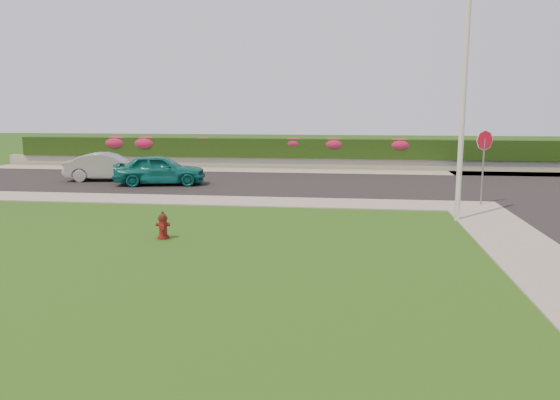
# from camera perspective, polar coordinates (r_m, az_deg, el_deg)

# --- Properties ---
(ground) EXTENTS (120.00, 120.00, 0.00)m
(ground) POSITION_cam_1_polar(r_m,az_deg,el_deg) (11.48, -6.70, -7.94)
(ground) COLOR black
(ground) RESTS_ON ground
(street_far) EXTENTS (26.00, 8.00, 0.04)m
(street_far) POSITION_cam_1_polar(r_m,az_deg,el_deg) (26.02, -9.92, 1.91)
(street_far) COLOR black
(street_far) RESTS_ON ground
(sidewalk_far) EXTENTS (24.00, 2.00, 0.04)m
(sidewalk_far) POSITION_cam_1_polar(r_m,az_deg,el_deg) (21.73, -16.34, 0.15)
(sidewalk_far) COLOR gray
(sidewalk_far) RESTS_ON ground
(curb_corner) EXTENTS (2.00, 2.00, 0.04)m
(curb_corner) POSITION_cam_1_polar(r_m,az_deg,el_deg) (20.36, 19.44, -0.63)
(curb_corner) COLOR gray
(curb_corner) RESTS_ON ground
(sidewalk_beyond) EXTENTS (34.00, 2.00, 0.04)m
(sidewalk_beyond) POSITION_cam_1_polar(r_m,az_deg,el_deg) (30.04, 0.26, 3.07)
(sidewalk_beyond) COLOR gray
(sidewalk_beyond) RESTS_ON ground
(retaining_wall) EXTENTS (34.00, 0.40, 0.60)m
(retaining_wall) POSITION_cam_1_polar(r_m,az_deg,el_deg) (31.49, 0.60, 3.89)
(retaining_wall) COLOR gray
(retaining_wall) RESTS_ON ground
(hedge) EXTENTS (32.00, 0.90, 1.10)m
(hedge) POSITION_cam_1_polar(r_m,az_deg,el_deg) (31.51, 0.62, 5.44)
(hedge) COLOR black
(hedge) RESTS_ON retaining_wall
(fire_hydrant) EXTENTS (0.38, 0.36, 0.74)m
(fire_hydrant) POSITION_cam_1_polar(r_m,az_deg,el_deg) (14.85, -12.14, -2.66)
(fire_hydrant) COLOR #580F0D
(fire_hydrant) RESTS_ON ground
(sedan_teal) EXTENTS (4.23, 2.37, 1.36)m
(sedan_teal) POSITION_cam_1_polar(r_m,az_deg,el_deg) (24.98, -12.44, 3.13)
(sedan_teal) COLOR #0D6763
(sedan_teal) RESTS_ON street_far
(sedan_silver) EXTENTS (4.13, 2.07, 1.30)m
(sedan_silver) POSITION_cam_1_polar(r_m,az_deg,el_deg) (27.10, -17.46, 3.34)
(sedan_silver) COLOR #989A9F
(sedan_silver) RESTS_ON street_far
(utility_pole) EXTENTS (0.16, 0.16, 6.57)m
(utility_pole) POSITION_cam_1_polar(r_m,az_deg,el_deg) (17.45, 18.54, 8.58)
(utility_pole) COLOR silver
(utility_pole) RESTS_ON ground
(stop_sign) EXTENTS (0.65, 0.37, 2.69)m
(stop_sign) POSITION_cam_1_polar(r_m,az_deg,el_deg) (20.57, 20.55, 4.99)
(stop_sign) COLOR slate
(stop_sign) RESTS_ON ground
(flower_clump_a) EXTENTS (1.56, 1.00, 0.78)m
(flower_clump_a) POSITION_cam_1_polar(r_m,az_deg,el_deg) (34.13, -16.70, 5.77)
(flower_clump_a) COLOR #BE2053
(flower_clump_a) RESTS_ON hedge
(flower_clump_b) EXTENTS (1.57, 1.01, 0.79)m
(flower_clump_b) POSITION_cam_1_polar(r_m,az_deg,el_deg) (33.43, -13.84, 5.82)
(flower_clump_b) COLOR #BE2053
(flower_clump_b) RESTS_ON hedge
(flower_clump_c) EXTENTS (1.10, 0.71, 0.55)m
(flower_clump_c) POSITION_cam_1_polar(r_m,az_deg,el_deg) (32.33, -8.00, 6.05)
(flower_clump_c) COLOR #BE2053
(flower_clump_c) RESTS_ON hedge
(flower_clump_d) EXTENTS (1.25, 0.81, 0.63)m
(flower_clump_d) POSITION_cam_1_polar(r_m,az_deg,el_deg) (31.34, 1.42, 5.97)
(flower_clump_d) COLOR #BE2053
(flower_clump_d) RESTS_ON hedge
(flower_clump_e) EXTENTS (1.43, 0.92, 0.72)m
(flower_clump_e) POSITION_cam_1_polar(r_m,az_deg,el_deg) (31.19, 5.66, 5.84)
(flower_clump_e) COLOR #BE2053
(flower_clump_e) RESTS_ON hedge
(flower_clump_f) EXTENTS (1.47, 0.94, 0.73)m
(flower_clump_f) POSITION_cam_1_polar(r_m,az_deg,el_deg) (31.29, 12.39, 5.67)
(flower_clump_f) COLOR #BE2053
(flower_clump_f) RESTS_ON hedge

